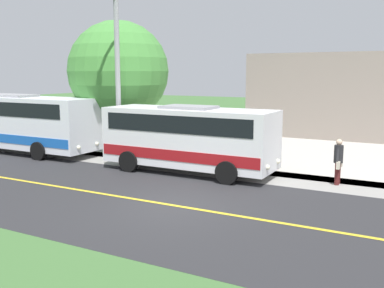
# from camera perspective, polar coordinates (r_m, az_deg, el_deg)

# --- Properties ---
(ground_plane) EXTENTS (120.00, 120.00, 0.00)m
(ground_plane) POSITION_cam_1_polar(r_m,az_deg,el_deg) (14.17, -2.38, -7.98)
(ground_plane) COLOR #3D6633
(road_surface) EXTENTS (8.00, 100.00, 0.01)m
(road_surface) POSITION_cam_1_polar(r_m,az_deg,el_deg) (14.17, -2.38, -7.96)
(road_surface) COLOR #28282B
(road_surface) RESTS_ON ground
(sidewalk) EXTENTS (2.40, 100.00, 0.01)m
(sidewalk) POSITION_cam_1_polar(r_m,az_deg,el_deg) (18.68, 5.79, -3.78)
(sidewalk) COLOR gray
(sidewalk) RESTS_ON ground
(parking_lot_surface) EXTENTS (14.00, 36.00, 0.01)m
(parking_lot_surface) POSITION_cam_1_polar(r_m,az_deg,el_deg) (24.71, 18.72, -1.03)
(parking_lot_surface) COLOR #B2ADA3
(parking_lot_surface) RESTS_ON ground
(road_centre_line) EXTENTS (0.16, 100.00, 0.00)m
(road_centre_line) POSITION_cam_1_polar(r_m,az_deg,el_deg) (14.17, -2.38, -7.94)
(road_centre_line) COLOR gold
(road_centre_line) RESTS_ON ground
(shuttle_bus_front) EXTENTS (2.60, 7.48, 2.83)m
(shuttle_bus_front) POSITION_cam_1_polar(r_m,az_deg,el_deg) (18.55, -0.42, 1.06)
(shuttle_bus_front) COLOR white
(shuttle_bus_front) RESTS_ON ground
(transit_bus_rear) EXTENTS (2.63, 10.93, 3.06)m
(transit_bus_rear) POSITION_cam_1_polar(r_m,az_deg,el_deg) (25.67, -22.51, 2.90)
(transit_bus_rear) COLOR white
(transit_bus_rear) RESTS_ON ground
(pedestrian_with_bags) EXTENTS (0.72, 0.34, 1.74)m
(pedestrian_with_bags) POSITION_cam_1_polar(r_m,az_deg,el_deg) (17.46, 18.42, -2.00)
(pedestrian_with_bags) COLOR #4C1919
(pedestrian_with_bags) RESTS_ON ground
(street_light_pole) EXTENTS (1.97, 0.24, 7.67)m
(street_light_pole) POSITION_cam_1_polar(r_m,az_deg,el_deg) (20.94, -9.82, 9.23)
(street_light_pole) COLOR #9E9EA3
(street_light_pole) RESTS_ON ground
(tree_curbside) EXTENTS (5.32, 5.32, 6.92)m
(tree_curbside) POSITION_cam_1_polar(r_m,az_deg,el_deg) (24.04, -9.49, 9.25)
(tree_curbside) COLOR #4C3826
(tree_curbside) RESTS_ON ground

